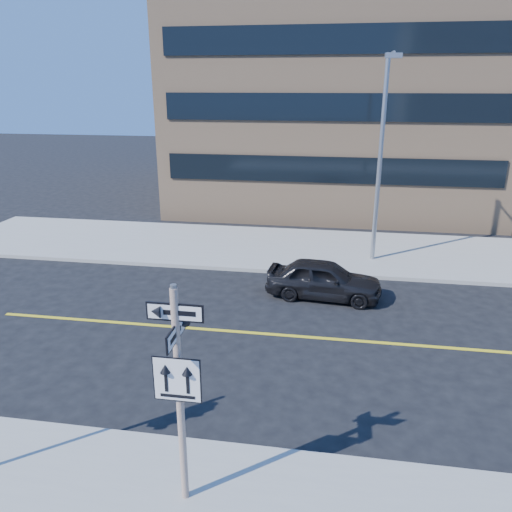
# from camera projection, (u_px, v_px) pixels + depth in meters

# --- Properties ---
(ground) EXTENTS (120.00, 120.00, 0.00)m
(ground) POSITION_uv_depth(u_px,v_px,m) (218.00, 416.00, 11.24)
(ground) COLOR black
(ground) RESTS_ON ground
(sign_pole) EXTENTS (0.92, 0.92, 4.06)m
(sign_pole) POSITION_uv_depth(u_px,v_px,m) (179.00, 386.00, 8.09)
(sign_pole) COLOR silver
(sign_pole) RESTS_ON near_sidewalk
(parked_car_a) EXTENTS (1.97, 4.08, 1.34)m
(parked_car_a) POSITION_uv_depth(u_px,v_px,m) (324.00, 279.00, 17.25)
(parked_car_a) COLOR black
(parked_car_a) RESTS_ON ground
(streetlight_a) EXTENTS (0.55, 2.25, 8.00)m
(streetlight_a) POSITION_uv_depth(u_px,v_px,m) (382.00, 147.00, 19.10)
(streetlight_a) COLOR gray
(streetlight_a) RESTS_ON far_sidewalk
(building_brick) EXTENTS (18.00, 18.00, 18.00)m
(building_brick) POSITION_uv_depth(u_px,v_px,m) (337.00, 51.00, 31.29)
(building_brick) COLOR tan
(building_brick) RESTS_ON ground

